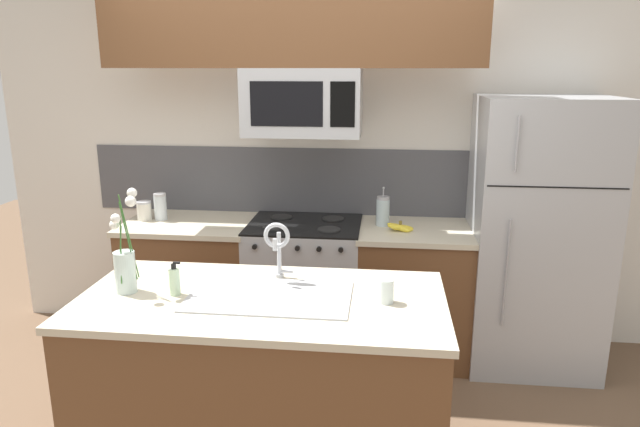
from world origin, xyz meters
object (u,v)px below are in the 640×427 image
at_px(storage_jar_tall, 144,210).
at_px(flower_vase, 125,265).
at_px(french_press, 383,211).
at_px(sink_faucet, 277,243).
at_px(storage_jar_medium, 160,207).
at_px(dish_soap_bottle, 175,281).
at_px(microwave, 303,102).
at_px(drinking_glass, 386,291).
at_px(banana_bunch, 400,227).
at_px(stove_range, 305,287).
at_px(refrigerator, 535,235).

xyz_separation_m(storage_jar_tall, flower_vase, (0.46, -1.28, 0.07)).
relative_size(storage_jar_tall, flower_vase, 0.26).
relative_size(french_press, sink_faucet, 0.87).
bearing_deg(storage_jar_medium, storage_jar_tall, -174.01).
height_order(french_press, sink_faucet, sink_faucet).
xyz_separation_m(storage_jar_medium, dish_soap_bottle, (0.59, -1.30, -0.03)).
height_order(microwave, drinking_glass, microwave).
height_order(banana_bunch, sink_faucet, sink_faucet).
relative_size(drinking_glass, flower_vase, 0.22).
xyz_separation_m(storage_jar_medium, banana_bunch, (1.67, -0.09, -0.07)).
xyz_separation_m(storage_jar_medium, flower_vase, (0.34, -1.29, 0.04)).
bearing_deg(banana_bunch, flower_vase, -137.76).
distance_m(stove_range, french_press, 0.76).
distance_m(refrigerator, french_press, 1.00).
xyz_separation_m(stove_range, storage_jar_medium, (-1.02, 0.03, 0.54)).
bearing_deg(storage_jar_tall, banana_bunch, -2.55).
xyz_separation_m(stove_range, flower_vase, (-0.68, -1.26, 0.58)).
bearing_deg(sink_faucet, storage_jar_tall, 137.60).
relative_size(stove_range, drinking_glass, 8.27).
bearing_deg(banana_bunch, microwave, 176.39).
bearing_deg(refrigerator, drinking_glass, -127.41).
bearing_deg(flower_vase, refrigerator, 30.21).
bearing_deg(french_press, refrigerator, -2.30).
xyz_separation_m(microwave, refrigerator, (1.52, 0.04, -0.84)).
distance_m(microwave, refrigerator, 1.74).
relative_size(french_press, dish_soap_bottle, 1.62).
bearing_deg(french_press, sink_faucet, -115.21).
xyz_separation_m(dish_soap_bottle, drinking_glass, (0.99, 0.02, -0.01)).
relative_size(dish_soap_bottle, drinking_glass, 1.47).
xyz_separation_m(storage_jar_tall, french_press, (1.66, 0.04, 0.03)).
height_order(sink_faucet, dish_soap_bottle, sink_faucet).
distance_m(banana_bunch, drinking_glass, 1.19).
distance_m(stove_range, flower_vase, 1.55).
xyz_separation_m(dish_soap_bottle, flower_vase, (-0.24, 0.01, 0.07)).
distance_m(stove_range, drinking_glass, 1.46).
bearing_deg(sink_faucet, refrigerator, 34.86).
height_order(sink_faucet, flower_vase, flower_vase).
bearing_deg(french_press, storage_jar_medium, -178.88).
bearing_deg(stove_range, refrigerator, 0.75).
relative_size(refrigerator, flower_vase, 3.54).
bearing_deg(microwave, refrigerator, 1.54).
relative_size(stove_range, flower_vase, 1.85).
relative_size(storage_jar_tall, banana_bunch, 0.70).
distance_m(stove_range, banana_bunch, 0.80).
bearing_deg(drinking_glass, storage_jar_medium, 140.95).
bearing_deg(refrigerator, banana_bunch, -174.70).
relative_size(microwave, flower_vase, 1.48).
xyz_separation_m(sink_faucet, drinking_glass, (0.54, -0.22, -0.14)).
distance_m(french_press, dish_soap_bottle, 1.64).
bearing_deg(flower_vase, dish_soap_bottle, -2.16).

